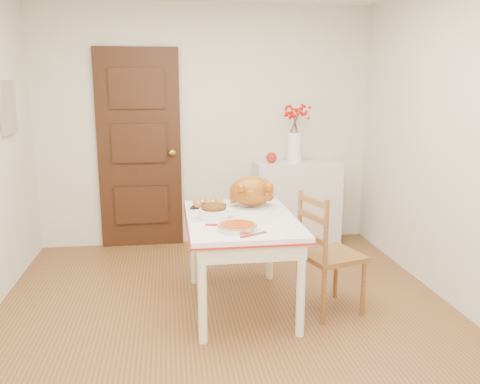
{
  "coord_description": "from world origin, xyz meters",
  "views": [
    {
      "loc": [
        -0.4,
        -3.26,
        1.69
      ],
      "look_at": [
        0.12,
        0.35,
        0.9
      ],
      "focal_mm": 37.24,
      "sensor_mm": 36.0,
      "label": 1
    }
  ],
  "objects": [
    {
      "name": "wall_front",
      "position": [
        0.0,
        -2.0,
        1.25
      ],
      "size": [
        3.5,
        0.0,
        2.5
      ],
      "primitive_type": "cube",
      "color": "silver",
      "rests_on": "ground"
    },
    {
      "name": "drinking_glass",
      "position": [
        0.13,
        0.76,
        0.77
      ],
      "size": [
        0.08,
        0.08,
        0.11
      ],
      "primitive_type": "cylinder",
      "rotation": [
        0.0,
        0.0,
        0.3
      ],
      "color": "white",
      "rests_on": "kitchen_table"
    },
    {
      "name": "floor",
      "position": [
        0.0,
        0.0,
        0.0
      ],
      "size": [
        3.5,
        4.0,
        0.0
      ],
      "primitive_type": "cube",
      "color": "brown",
      "rests_on": "ground"
    },
    {
      "name": "pie_server",
      "position": [
        0.13,
        -0.17,
        0.72
      ],
      "size": [
        0.22,
        0.15,
        0.01
      ],
      "primitive_type": null,
      "rotation": [
        0.0,
        0.0,
        0.48
      ],
      "color": "silver",
      "rests_on": "kitchen_table"
    },
    {
      "name": "kitchen_table",
      "position": [
        0.12,
        0.3,
        0.36
      ],
      "size": [
        0.82,
        1.2,
        0.72
      ],
      "primitive_type": null,
      "color": "white",
      "rests_on": "floor"
    },
    {
      "name": "pumpkin_pie",
      "position": [
        0.05,
        -0.03,
        0.75
      ],
      "size": [
        0.35,
        0.35,
        0.06
      ],
      "primitive_type": "cylinder",
      "rotation": [
        0.0,
        0.0,
        0.33
      ],
      "color": "#A7390C",
      "rests_on": "kitchen_table"
    },
    {
      "name": "berry_vase",
      "position": [
        0.9,
        1.78,
        1.21
      ],
      "size": [
        0.33,
        0.33,
        0.64
      ],
      "primitive_type": null,
      "color": "white",
      "rests_on": "sideboard"
    },
    {
      "name": "sideboard",
      "position": [
        0.94,
        1.78,
        0.44
      ],
      "size": [
        0.89,
        0.4,
        0.89
      ],
      "primitive_type": "cube",
      "color": "silver",
      "rests_on": "floor"
    },
    {
      "name": "shaker_pair",
      "position": [
        0.38,
        0.79,
        0.76
      ],
      "size": [
        0.08,
        0.03,
        0.08
      ],
      "primitive_type": null,
      "rotation": [
        0.0,
        0.0,
        -0.01
      ],
      "color": "white",
      "rests_on": "kitchen_table"
    },
    {
      "name": "wall_back",
      "position": [
        0.0,
        2.0,
        1.25
      ],
      "size": [
        3.5,
        0.0,
        2.5
      ],
      "primitive_type": "cube",
      "color": "silver",
      "rests_on": "ground"
    },
    {
      "name": "rolls_tray",
      "position": [
        -0.1,
        0.63,
        0.75
      ],
      "size": [
        0.3,
        0.27,
        0.07
      ],
      "primitive_type": null,
      "rotation": [
        0.0,
        0.0,
        -0.36
      ],
      "color": "#B26026",
      "rests_on": "kitchen_table"
    },
    {
      "name": "wall_right",
      "position": [
        1.75,
        0.0,
        1.25
      ],
      "size": [
        0.0,
        4.0,
        2.5
      ],
      "primitive_type": "cube",
      "color": "silver",
      "rests_on": "ground"
    },
    {
      "name": "carving_knife",
      "position": [
        -0.04,
        0.08,
        0.72
      ],
      "size": [
        0.25,
        0.11,
        0.01
      ],
      "primitive_type": null,
      "rotation": [
        0.0,
        0.0,
        -0.21
      ],
      "color": "silver",
      "rests_on": "kitchen_table"
    },
    {
      "name": "stuffing_dish",
      "position": [
        -0.08,
        0.3,
        0.77
      ],
      "size": [
        0.33,
        0.29,
        0.11
      ],
      "primitive_type": null,
      "rotation": [
        0.0,
        0.0,
        -0.3
      ],
      "color": "#51350E",
      "rests_on": "kitchen_table"
    },
    {
      "name": "door_back",
      "position": [
        -0.7,
        1.97,
        1.03
      ],
      "size": [
        0.85,
        0.06,
        2.06
      ],
      "primitive_type": "cube",
      "color": "black",
      "rests_on": "ground"
    },
    {
      "name": "apple",
      "position": [
        0.66,
        1.78,
        0.94
      ],
      "size": [
        0.11,
        0.11,
        0.11
      ],
      "primitive_type": "sphere",
      "color": "#AF1A14",
      "rests_on": "sideboard"
    },
    {
      "name": "photo_board",
      "position": [
        -1.73,
        1.2,
        1.5
      ],
      "size": [
        0.03,
        0.35,
        0.45
      ],
      "primitive_type": "cube",
      "color": "#ABA48B",
      "rests_on": "ground"
    },
    {
      "name": "turkey_platter",
      "position": [
        0.24,
        0.54,
        0.85
      ],
      "size": [
        0.43,
        0.36,
        0.26
      ],
      "primitive_type": null,
      "rotation": [
        0.0,
        0.0,
        0.07
      ],
      "color": "#A0550B",
      "rests_on": "kitchen_table"
    },
    {
      "name": "chair_oak",
      "position": [
        0.78,
        0.14,
        0.46
      ],
      "size": [
        0.5,
        0.5,
        0.92
      ],
      "primitive_type": null,
      "rotation": [
        0.0,
        0.0,
        1.85
      ],
      "color": "brown",
      "rests_on": "floor"
    }
  ]
}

